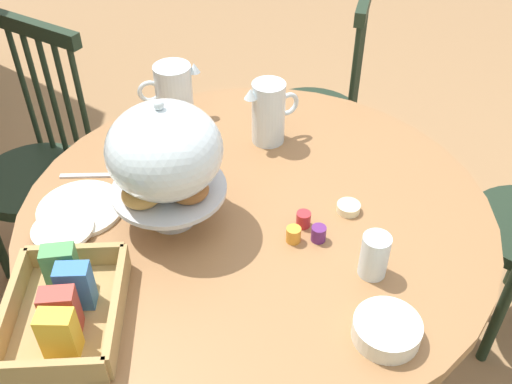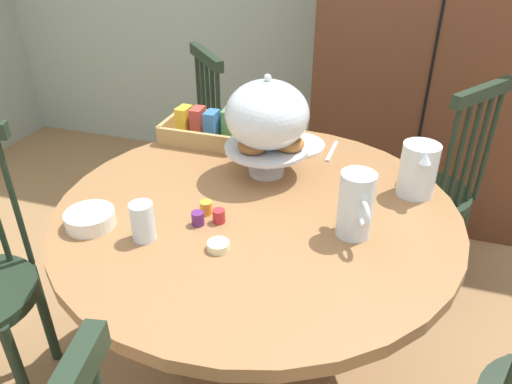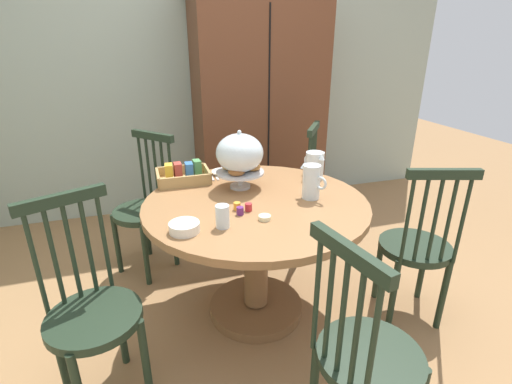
# 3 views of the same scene
# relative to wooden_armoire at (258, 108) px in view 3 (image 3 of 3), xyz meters

# --- Properties ---
(ground_plane) EXTENTS (10.00, 10.00, 0.00)m
(ground_plane) POSITION_rel_wooden_armoire_xyz_m (-0.40, -1.50, -0.98)
(ground_plane) COLOR #997047
(wall_back) EXTENTS (4.80, 0.06, 2.60)m
(wall_back) POSITION_rel_wooden_armoire_xyz_m (-0.40, 0.33, 0.32)
(wall_back) COLOR #9EAD9E
(wall_back) RESTS_ON ground_plane
(wooden_armoire) EXTENTS (1.18, 0.60, 1.96)m
(wooden_armoire) POSITION_rel_wooden_armoire_xyz_m (0.00, 0.00, 0.00)
(wooden_armoire) COLOR brown
(wooden_armoire) RESTS_ON ground_plane
(dining_table) EXTENTS (1.22, 1.22, 0.74)m
(dining_table) POSITION_rel_wooden_armoire_xyz_m (-0.47, -1.43, -0.45)
(dining_table) COLOR olive
(dining_table) RESTS_ON ground_plane
(windsor_chair_near_window) EXTENTS (0.41, 0.41, 0.97)m
(windsor_chair_near_window) POSITION_rel_wooden_armoire_xyz_m (-0.33, -2.33, -0.53)
(windsor_chair_near_window) COLOR #1E2D1E
(windsor_chair_near_window) RESTS_ON ground_plane
(windsor_chair_by_cabinet) EXTENTS (0.43, 0.42, 0.97)m
(windsor_chair_by_cabinet) POSITION_rel_wooden_armoire_xyz_m (0.39, -1.73, -0.53)
(windsor_chair_by_cabinet) COLOR #1E2D1E
(windsor_chair_by_cabinet) RESTS_ON ground_plane
(windsor_chair_facing_door) EXTENTS (0.46, 0.46, 0.97)m
(windsor_chair_facing_door) POSITION_rel_wooden_armoire_xyz_m (0.06, -0.69, -0.53)
(windsor_chair_facing_door) COLOR #1E2D1E
(windsor_chair_facing_door) RESTS_ON ground_plane
(windsor_chair_far_side) EXTENTS (0.47, 0.47, 0.97)m
(windsor_chair_far_side) POSITION_rel_wooden_armoire_xyz_m (-1.06, -0.74, -0.53)
(windsor_chair_far_side) COLOR #1E2D1E
(windsor_chair_far_side) RESTS_ON ground_plane
(windsor_chair_host_seat) EXTENTS (0.44, 0.44, 0.97)m
(windsor_chair_host_seat) POSITION_rel_wooden_armoire_xyz_m (-1.31, -1.77, -0.53)
(windsor_chair_host_seat) COLOR #1E2D1E
(windsor_chair_host_seat) RESTS_ON ground_plane
(pastry_stand_with_dome) EXTENTS (0.28, 0.28, 0.34)m
(pastry_stand_with_dome) POSITION_rel_wooden_armoire_xyz_m (-0.50, -1.22, -0.05)
(pastry_stand_with_dome) COLOR silver
(pastry_stand_with_dome) RESTS_ON dining_table
(orange_juice_pitcher) EXTENTS (0.11, 0.20, 0.17)m
(orange_juice_pitcher) POSITION_rel_wooden_armoire_xyz_m (-0.02, -1.20, -0.17)
(orange_juice_pitcher) COLOR silver
(orange_juice_pitcher) RESTS_ON dining_table
(milk_pitcher) EXTENTS (0.10, 0.17, 0.19)m
(milk_pitcher) POSITION_rel_wooden_armoire_xyz_m (-0.17, -1.48, -0.16)
(milk_pitcher) COLOR silver
(milk_pitcher) RESTS_ON dining_table
(cereal_basket) EXTENTS (0.32, 0.24, 0.12)m
(cereal_basket) POSITION_rel_wooden_armoire_xyz_m (-0.81, -1.02, -0.20)
(cereal_basket) COLOR tan
(cereal_basket) RESTS_ON dining_table
(china_plate_large) EXTENTS (0.22, 0.22, 0.01)m
(china_plate_large) POSITION_rel_wooden_armoire_xyz_m (-0.46, -0.98, -0.24)
(china_plate_large) COLOR white
(china_plate_large) RESTS_ON dining_table
(china_plate_small) EXTENTS (0.15, 0.15, 0.01)m
(china_plate_small) POSITION_rel_wooden_armoire_xyz_m (-0.54, -0.96, -0.23)
(china_plate_small) COLOR white
(china_plate_small) RESTS_ON china_plate_large
(cereal_bowl) EXTENTS (0.14, 0.14, 0.04)m
(cereal_bowl) POSITION_rel_wooden_armoire_xyz_m (-0.89, -1.67, -0.22)
(cereal_bowl) COLOR white
(cereal_bowl) RESTS_ON dining_table
(drinking_glass) EXTENTS (0.06, 0.06, 0.11)m
(drinking_glass) POSITION_rel_wooden_armoire_xyz_m (-0.71, -1.68, -0.19)
(drinking_glass) COLOR silver
(drinking_glass) RESTS_ON dining_table
(butter_dish) EXTENTS (0.06, 0.06, 0.02)m
(butter_dish) POSITION_rel_wooden_armoire_xyz_m (-0.50, -1.67, -0.23)
(butter_dish) COLOR beige
(butter_dish) RESTS_ON dining_table
(jam_jar_strawberry) EXTENTS (0.04, 0.04, 0.04)m
(jam_jar_strawberry) POSITION_rel_wooden_armoire_xyz_m (-0.54, -1.54, -0.22)
(jam_jar_strawberry) COLOR #B7282D
(jam_jar_strawberry) RESTS_ON dining_table
(jam_jar_apricot) EXTENTS (0.04, 0.04, 0.04)m
(jam_jar_apricot) POSITION_rel_wooden_armoire_xyz_m (-0.60, -1.51, -0.22)
(jam_jar_apricot) COLOR orange
(jam_jar_apricot) RESTS_ON dining_table
(jam_jar_grape) EXTENTS (0.04, 0.04, 0.04)m
(jam_jar_grape) POSITION_rel_wooden_armoire_xyz_m (-0.60, -1.57, -0.22)
(jam_jar_grape) COLOR #5B2366
(jam_jar_grape) RESTS_ON dining_table
(table_knife) EXTENTS (0.02, 0.17, 0.01)m
(table_knife) POSITION_rel_wooden_armoire_xyz_m (-0.60, -0.98, -0.24)
(table_knife) COLOR silver
(table_knife) RESTS_ON dining_table
(dinner_fork) EXTENTS (0.02, 0.17, 0.01)m
(dinner_fork) POSITION_rel_wooden_armoire_xyz_m (-0.63, -0.98, -0.24)
(dinner_fork) COLOR silver
(dinner_fork) RESTS_ON dining_table
(soup_spoon) EXTENTS (0.02, 0.17, 0.01)m
(soup_spoon) POSITION_rel_wooden_armoire_xyz_m (-0.32, -0.99, -0.24)
(soup_spoon) COLOR silver
(soup_spoon) RESTS_ON dining_table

